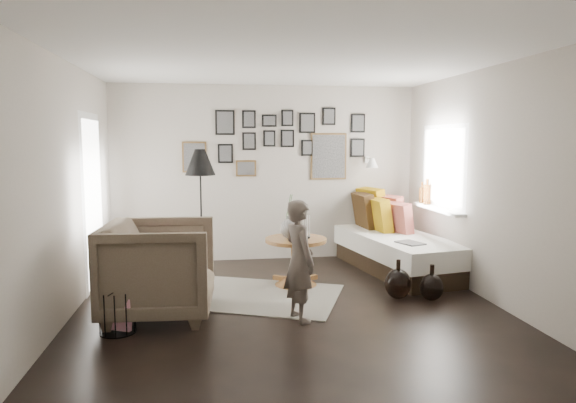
{
  "coord_description": "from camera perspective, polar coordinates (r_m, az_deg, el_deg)",
  "views": [
    {
      "loc": [
        -0.8,
        -5.22,
        1.79
      ],
      "look_at": [
        0.05,
        0.5,
        1.1
      ],
      "focal_mm": 32.0,
      "sensor_mm": 36.0,
      "label": 1
    }
  ],
  "objects": [
    {
      "name": "ground",
      "position": [
        5.58,
        0.25,
        -11.92
      ],
      "size": [
        4.8,
        4.8,
        0.0
      ],
      "primitive_type": "plane",
      "color": "black",
      "rests_on": "ground"
    },
    {
      "name": "wall_back",
      "position": [
        7.68,
        -2.45,
        3.13
      ],
      "size": [
        4.5,
        0.0,
        4.5
      ],
      "primitive_type": "plane",
      "rotation": [
        1.57,
        0.0,
        0.0
      ],
      "color": "#AFA699",
      "rests_on": "ground"
    },
    {
      "name": "wall_front",
      "position": [
        2.97,
        7.28,
        -2.71
      ],
      "size": [
        4.5,
        0.0,
        4.5
      ],
      "primitive_type": "plane",
      "rotation": [
        -1.57,
        0.0,
        0.0
      ],
      "color": "#AFA699",
      "rests_on": "ground"
    },
    {
      "name": "wall_left",
      "position": [
        5.44,
        -23.87,
        1.06
      ],
      "size": [
        0.0,
        4.8,
        4.8
      ],
      "primitive_type": "plane",
      "rotation": [
        1.57,
        0.0,
        1.57
      ],
      "color": "#AFA699",
      "rests_on": "ground"
    },
    {
      "name": "wall_right",
      "position": [
        6.07,
        21.78,
        1.68
      ],
      "size": [
        0.0,
        4.8,
        4.8
      ],
      "primitive_type": "plane",
      "rotation": [
        1.57,
        0.0,
        -1.57
      ],
      "color": "#AFA699",
      "rests_on": "ground"
    },
    {
      "name": "ceiling",
      "position": [
        5.34,
        0.27,
        15.52
      ],
      "size": [
        4.8,
        4.8,
        0.0
      ],
      "primitive_type": "plane",
      "rotation": [
        3.14,
        0.0,
        0.0
      ],
      "color": "white",
      "rests_on": "wall_back"
    },
    {
      "name": "door_left",
      "position": [
        6.62,
        -20.91,
        -0.07
      ],
      "size": [
        0.0,
        2.14,
        2.14
      ],
      "color": "white",
      "rests_on": "wall_left"
    },
    {
      "name": "window_right",
      "position": [
        7.26,
        15.82,
        -0.25
      ],
      "size": [
        0.15,
        1.32,
        1.3
      ],
      "color": "white",
      "rests_on": "wall_right"
    },
    {
      "name": "gallery_wall",
      "position": [
        7.68,
        -0.31,
        6.45
      ],
      "size": [
        2.74,
        0.03,
        1.08
      ],
      "color": "brown",
      "rests_on": "wall_back"
    },
    {
      "name": "wall_sconce",
      "position": [
        7.73,
        9.29,
        4.28
      ],
      "size": [
        0.18,
        0.36,
        0.16
      ],
      "color": "white",
      "rests_on": "wall_back"
    },
    {
      "name": "rug",
      "position": [
        6.05,
        -3.72,
        -10.36
      ],
      "size": [
        2.25,
        1.95,
        0.01
      ],
      "primitive_type": "cube",
      "rotation": [
        0.0,
        0.0,
        -0.39
      ],
      "color": "beige",
      "rests_on": "ground"
    },
    {
      "name": "pedestal_table",
      "position": [
        6.39,
        0.88,
        -6.92
      ],
      "size": [
        0.76,
        0.76,
        0.6
      ],
      "rotation": [
        0.0,
        0.0,
        0.15
      ],
      "color": "brown",
      "rests_on": "ground"
    },
    {
      "name": "vase",
      "position": [
        6.3,
        0.13,
        -2.6
      ],
      "size": [
        0.22,
        0.22,
        0.54
      ],
      "color": "black",
      "rests_on": "pedestal_table"
    },
    {
      "name": "candles",
      "position": [
        6.31,
        1.87,
        -2.85
      ],
      "size": [
        0.13,
        0.13,
        0.28
      ],
      "color": "black",
      "rests_on": "pedestal_table"
    },
    {
      "name": "daybed",
      "position": [
        7.31,
        11.85,
        -4.78
      ],
      "size": [
        1.32,
        2.35,
        1.09
      ],
      "rotation": [
        0.0,
        0.0,
        0.18
      ],
      "color": "black",
      "rests_on": "ground"
    },
    {
      "name": "magazine_on_daybed",
      "position": [
        6.66,
        13.43,
        -4.5
      ],
      "size": [
        0.34,
        0.4,
        0.02
      ],
      "primitive_type": "cube",
      "rotation": [
        0.0,
        0.0,
        0.36
      ],
      "color": "black",
      "rests_on": "daybed"
    },
    {
      "name": "armchair",
      "position": [
        5.41,
        -14.08,
        -7.27
      ],
      "size": [
        1.14,
        1.12,
        0.99
      ],
      "primitive_type": "imported",
      "rotation": [
        0.0,
        0.0,
        1.51
      ],
      "color": "brown",
      "rests_on": "ground"
    },
    {
      "name": "armchair_cushion",
      "position": [
        5.46,
        -13.71,
        -7.28
      ],
      "size": [
        0.49,
        0.5,
        0.2
      ],
      "primitive_type": "cube",
      "rotation": [
        -0.21,
        0.0,
        -0.09
      ],
      "color": "silver",
      "rests_on": "armchair"
    },
    {
      "name": "floor_lamp",
      "position": [
        6.75,
        -9.73,
        3.79
      ],
      "size": [
        0.39,
        0.39,
        1.68
      ],
      "rotation": [
        0.0,
        0.0,
        0.09
      ],
      "color": "black",
      "rests_on": "ground"
    },
    {
      "name": "magazine_basket",
      "position": [
        5.15,
        -18.41,
        -11.56
      ],
      "size": [
        0.4,
        0.4,
        0.4
      ],
      "rotation": [
        0.0,
        0.0,
        -0.27
      ],
      "color": "black",
      "rests_on": "ground"
    },
    {
      "name": "demijohn_large",
      "position": [
        6.02,
        12.12,
        -8.91
      ],
      "size": [
        0.3,
        0.3,
        0.45
      ],
      "color": "black",
      "rests_on": "ground"
    },
    {
      "name": "demijohn_small",
      "position": [
        6.05,
        15.66,
        -9.13
      ],
      "size": [
        0.26,
        0.26,
        0.41
      ],
      "color": "black",
      "rests_on": "ground"
    },
    {
      "name": "child",
      "position": [
        5.11,
        1.28,
        -6.58
      ],
      "size": [
        0.41,
        0.51,
        1.21
      ],
      "primitive_type": "imported",
      "rotation": [
        0.0,
        0.0,
        1.88
      ],
      "color": "#5F534B",
      "rests_on": "ground"
    }
  ]
}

